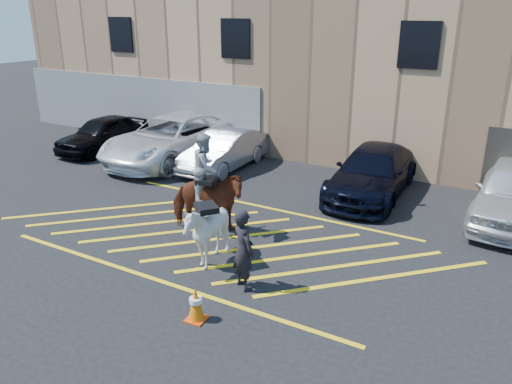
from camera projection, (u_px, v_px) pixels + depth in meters
The scene contains 11 objects.
ground at pixel (227, 234), 13.44m from camera, with size 90.00×90.00×0.00m, color black.
car_black_suv at pixel (103, 134), 21.06m from camera, with size 1.74×4.32×1.47m, color black.
car_white_pickup at pixel (172, 139), 19.68m from camera, with size 2.92×6.34×1.76m, color white.
car_silver_sedan at pixel (224, 150), 18.69m from camera, with size 1.50×4.31×1.42m, color #9CA1AB.
car_blue_suv at pixel (373, 172), 16.09m from camera, with size 2.12×5.21×1.51m, color black.
handler at pixel (243, 250), 10.59m from camera, with size 0.67×0.44×1.82m, color black.
warehouse at pixel (373, 58), 21.94m from camera, with size 32.42×10.20×7.30m.
hatching_zone at pixel (221, 238), 13.20m from camera, with size 12.60×5.12×0.01m.
mounted_bay at pixel (207, 194), 13.23m from camera, with size 2.27×1.55×2.74m.
saddled_white at pixel (207, 233), 11.63m from camera, with size 1.93×1.96×1.62m.
traffic_cone at pixel (196, 304), 9.65m from camera, with size 0.40×0.40×0.73m.
Camera 1 is at (6.72, -10.22, 5.76)m, focal length 35.00 mm.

